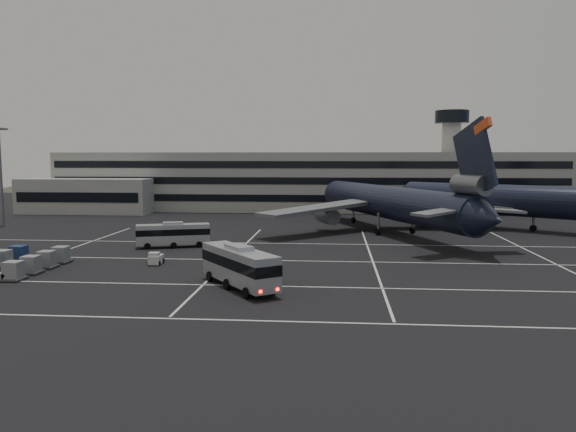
% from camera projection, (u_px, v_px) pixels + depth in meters
% --- Properties ---
extents(ground, '(260.00, 260.00, 0.00)m').
position_uv_depth(ground, '(273.00, 267.00, 66.28)').
color(ground, black).
rests_on(ground, ground).
extents(lane_markings, '(90.00, 55.62, 0.01)m').
position_uv_depth(lane_markings, '(281.00, 266.00, 66.92)').
color(lane_markings, silver).
rests_on(lane_markings, ground).
extents(terminal, '(125.00, 26.00, 24.00)m').
position_uv_depth(terminal, '(293.00, 182.00, 136.30)').
color(terminal, gray).
rests_on(terminal, ground).
extents(hills, '(352.00, 180.00, 44.00)m').
position_uv_depth(hills, '(361.00, 217.00, 234.50)').
color(hills, '#38332B').
rests_on(hills, ground).
extents(lightpole_left, '(2.40, 2.40, 18.28)m').
position_uv_depth(lightpole_left, '(0.00, 163.00, 104.34)').
color(lightpole_left, slate).
rests_on(lightpole_left, ground).
extents(trijet_main, '(44.01, 55.26, 18.08)m').
position_uv_depth(trijet_main, '(392.00, 203.00, 94.90)').
color(trijet_main, black).
rests_on(trijet_main, ground).
extents(trijet_far, '(49.74, 39.23, 18.08)m').
position_uv_depth(trijet_far, '(540.00, 201.00, 96.91)').
color(trijet_far, black).
rests_on(trijet_far, ground).
extents(bus_near, '(9.37, 11.43, 4.27)m').
position_uv_depth(bus_near, '(239.00, 265.00, 55.35)').
color(bus_near, '#9FA2A8').
rests_on(bus_near, ground).
extents(bus_far, '(10.59, 5.48, 3.65)m').
position_uv_depth(bus_far, '(173.00, 233.00, 80.46)').
color(bus_far, '#9FA2A8').
rests_on(bus_far, ground).
extents(tug_a, '(1.54, 2.48, 1.55)m').
position_uv_depth(tug_a, '(156.00, 259.00, 67.63)').
color(tug_a, beige).
rests_on(tug_a, ground).
extents(tug_b, '(2.81, 2.81, 1.60)m').
position_uv_depth(tug_b, '(234.00, 263.00, 65.11)').
color(tug_b, beige).
rests_on(tug_b, ground).
extents(uld_cluster, '(7.82, 12.44, 2.03)m').
position_uv_depth(uld_cluster, '(16.00, 262.00, 64.01)').
color(uld_cluster, '#2D2D30').
rests_on(uld_cluster, ground).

